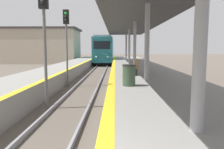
{
  "coord_description": "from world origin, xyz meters",
  "views": [
    {
      "loc": [
        1.81,
        -2.02,
        2.47
      ],
      "look_at": [
        1.49,
        20.02,
        -0.14
      ],
      "focal_mm": 35.0,
      "sensor_mm": 36.0,
      "label": 1
    }
  ],
  "objects": [
    {
      "name": "signal_near",
      "position": [
        -1.02,
        6.77,
        3.42
      ],
      "size": [
        0.36,
        0.31,
        4.93
      ],
      "color": "#595959",
      "rests_on": "ground"
    },
    {
      "name": "trash_bin",
      "position": [
        2.37,
        6.79,
        1.4
      ],
      "size": [
        0.55,
        0.55,
        0.86
      ],
      "color": "#384C38",
      "rests_on": "platform_right"
    },
    {
      "name": "bench",
      "position": [
        2.94,
        10.78,
        1.45
      ],
      "size": [
        0.44,
        1.59,
        0.92
      ],
      "color": "brown",
      "rests_on": "platform_right"
    },
    {
      "name": "train",
      "position": [
        0.0,
        36.03,
        2.22
      ],
      "size": [
        2.82,
        17.02,
        4.36
      ],
      "color": "black",
      "rests_on": "ground"
    },
    {
      "name": "station_canopy",
      "position": [
        3.3,
        14.77,
        4.58
      ],
      "size": [
        4.71,
        32.3,
        3.77
      ],
      "color": "#99999E",
      "rests_on": "platform_right"
    },
    {
      "name": "signal_mid",
      "position": [
        -1.33,
        12.13,
        3.42
      ],
      "size": [
        0.36,
        0.31,
        4.93
      ],
      "color": "#595959",
      "rests_on": "ground"
    },
    {
      "name": "station_building",
      "position": [
        -11.33,
        36.14,
        2.99
      ],
      "size": [
        13.75,
        7.37,
        5.95
      ],
      "color": "tan",
      "rests_on": "ground"
    }
  ]
}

